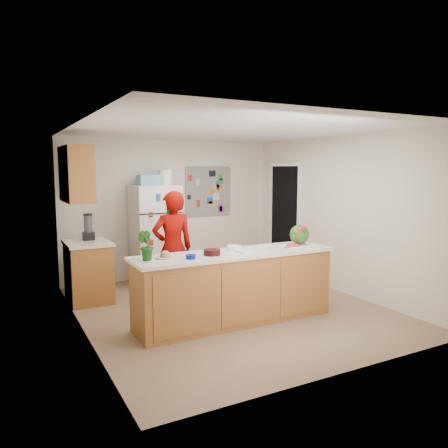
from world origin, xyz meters
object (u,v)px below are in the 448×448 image
person (173,248)px  watermelon (299,234)px  cherry_bowl (212,252)px  refrigerator (155,235)px

person → watermelon: 1.82m
cherry_bowl → watermelon: bearing=3.2°
refrigerator → watermelon: (1.30, -2.33, 0.22)m
person → cherry_bowl: (0.09, -1.10, 0.12)m
watermelon → cherry_bowl: size_ratio=1.29×
refrigerator → cherry_bowl: 2.41m
refrigerator → cherry_bowl: bearing=-92.3°
refrigerator → person: 1.32m
refrigerator → person: size_ratio=1.02×
person → refrigerator: bearing=-95.1°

